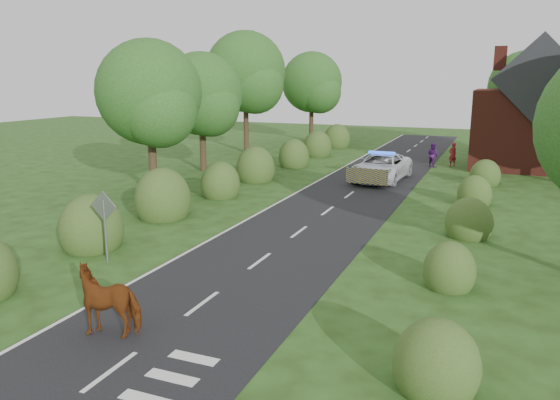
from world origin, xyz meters
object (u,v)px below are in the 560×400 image
at_px(road_sign, 104,216).
at_px(pedestrian_purple, 433,155).
at_px(police_van, 381,167).
at_px(pedestrian_red, 453,155).
at_px(cow, 111,304).

bearing_deg(road_sign, pedestrian_purple, 72.78).
relative_size(police_van, pedestrian_purple, 3.60).
xyz_separation_m(police_van, pedestrian_purple, (2.33, 6.72, 0.03)).
xyz_separation_m(police_van, pedestrian_red, (3.65, 7.46, 0.03)).
distance_m(road_sign, pedestrian_red, 28.14).
xyz_separation_m(cow, pedestrian_red, (5.60, 30.86, 0.14)).
bearing_deg(cow, pedestrian_red, 152.16).
height_order(cow, pedestrian_purple, pedestrian_purple).
distance_m(road_sign, police_van, 19.92).
xyz_separation_m(pedestrian_red, pedestrian_purple, (-1.32, -0.75, -0.00)).
bearing_deg(pedestrian_purple, road_sign, 108.58).
xyz_separation_m(road_sign, police_van, (5.67, 19.08, -0.81)).
distance_m(cow, police_van, 23.48).
height_order(road_sign, cow, road_sign).
bearing_deg(road_sign, pedestrian_red, 70.66).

